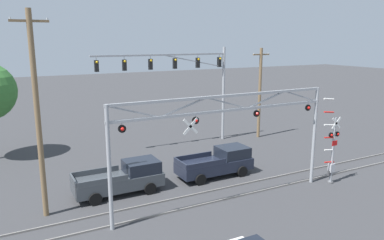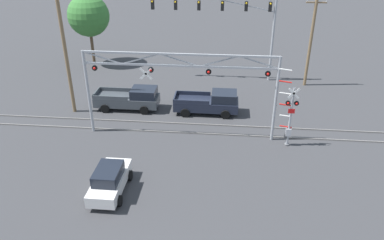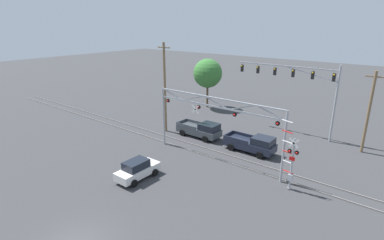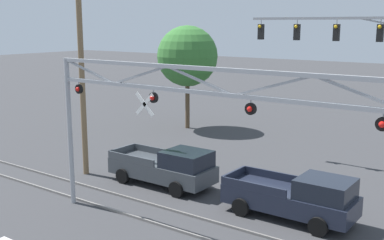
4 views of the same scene
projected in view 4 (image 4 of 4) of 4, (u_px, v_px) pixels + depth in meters
name	position (u px, v px, depth m)	size (l,w,h in m)	color
rail_track_near	(203.00, 238.00, 17.29)	(80.00, 0.08, 0.10)	gray
rail_track_far	(224.00, 225.00, 18.43)	(80.00, 0.08, 0.10)	gray
crossing_gantry	(198.00, 115.00, 16.17)	(13.48, 0.26, 6.25)	#9EA0A5
pickup_truck_lead	(297.00, 197.00, 18.91)	(5.23, 2.20, 1.88)	#1E2333
pickup_truck_following	(167.00, 167.00, 22.86)	(5.31, 2.20, 1.88)	#3D4247
utility_pole_left	(82.00, 68.00, 23.83)	(1.80, 0.28, 10.62)	brown
background_tree_beyond_span	(187.00, 56.00, 34.82)	(4.41, 4.41, 7.53)	brown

